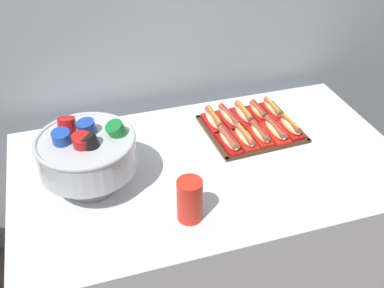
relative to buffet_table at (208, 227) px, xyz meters
name	(u,v)px	position (x,y,z in m)	size (l,w,h in m)	color
ground_plane	(207,285)	(0.00, 0.00, -0.42)	(10.00, 10.00, 0.00)	#4C4238
buffet_table	(208,227)	(0.00, 0.00, 0.00)	(1.60, 0.93, 0.80)	silver
serving_tray	(251,129)	(0.26, 0.17, 0.38)	(0.42, 0.38, 0.01)	#472B19
hot_dog_0	(229,140)	(0.11, 0.08, 0.41)	(0.07, 0.18, 0.06)	#B21414
hot_dog_1	(244,137)	(0.19, 0.09, 0.41)	(0.07, 0.17, 0.06)	red
hot_dog_2	(260,134)	(0.26, 0.09, 0.41)	(0.07, 0.16, 0.06)	red
hot_dog_3	(275,130)	(0.34, 0.09, 0.41)	(0.07, 0.18, 0.06)	red
hot_dog_4	(290,127)	(0.41, 0.10, 0.41)	(0.08, 0.16, 0.06)	red
hot_dog_5	(214,120)	(0.10, 0.25, 0.41)	(0.07, 0.18, 0.06)	red
hot_dog_6	(229,117)	(0.18, 0.25, 0.41)	(0.08, 0.19, 0.06)	red
hot_dog_7	(244,114)	(0.25, 0.25, 0.41)	(0.07, 0.18, 0.06)	red
hot_dog_8	(258,112)	(0.33, 0.26, 0.41)	(0.07, 0.16, 0.06)	#B21414
hot_dog_9	(273,109)	(0.40, 0.26, 0.41)	(0.06, 0.17, 0.06)	red
punch_bowl	(87,152)	(-0.48, 0.00, 0.54)	(0.37, 0.37, 0.28)	silver
cup_stack	(190,200)	(-0.17, -0.28, 0.46)	(0.09, 0.09, 0.16)	red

